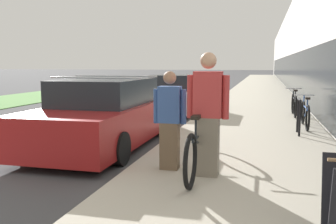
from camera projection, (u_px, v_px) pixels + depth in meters
sidewalk_slab at (259, 91)px, 23.64m from camera, size 3.60×70.00×0.13m
lawn_strip at (111, 86)px, 30.38m from camera, size 4.19×70.00×0.03m
tandem_bicycle at (203, 143)px, 5.90m from camera, size 0.52×2.84×0.94m
person_rider at (208, 115)px, 5.45m from camera, size 0.62×0.24×1.81m
person_bystander at (170, 120)px, 5.81m from camera, size 0.52×0.20×1.54m
bike_rack_hoop at (299, 113)px, 8.76m from camera, size 0.05×0.60×0.84m
cruiser_bike_nearest at (305, 114)px, 9.71m from camera, size 0.52×1.80×0.83m
cruiser_bike_middle at (294, 104)px, 11.95m from camera, size 0.52×1.73×0.86m
parked_sedan_curbside at (106, 115)px, 8.10m from camera, size 1.98×4.79×1.52m
vintage_roadster_curbside at (176, 95)px, 13.78m from camera, size 1.84×4.09×1.38m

